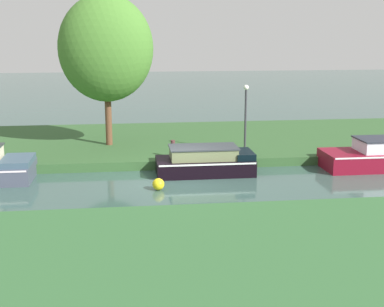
{
  "coord_description": "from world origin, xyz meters",
  "views": [
    {
      "loc": [
        -1.97,
        -20.52,
        5.95
      ],
      "look_at": [
        0.69,
        1.2,
        0.9
      ],
      "focal_mm": 49.76,
      "sensor_mm": 36.0,
      "label": 1
    }
  ],
  "objects_px": {
    "black_barge": "(206,162)",
    "lamp_post": "(246,111)",
    "channel_buoy": "(158,184)",
    "willow_tree_left": "(106,49)",
    "mooring_post_near": "(173,149)"
  },
  "relations": [
    {
      "from": "lamp_post",
      "to": "channel_buoy",
      "type": "bearing_deg",
      "value": -135.2
    },
    {
      "from": "channel_buoy",
      "to": "black_barge",
      "type": "bearing_deg",
      "value": 44.87
    },
    {
      "from": "lamp_post",
      "to": "channel_buoy",
      "type": "height_order",
      "value": "lamp_post"
    },
    {
      "from": "willow_tree_left",
      "to": "channel_buoy",
      "type": "distance_m",
      "value": 8.55
    },
    {
      "from": "lamp_post",
      "to": "channel_buoy",
      "type": "xyz_separation_m",
      "value": [
        -4.32,
        -4.29,
        -2.14
      ]
    },
    {
      "from": "willow_tree_left",
      "to": "lamp_post",
      "type": "bearing_deg",
      "value": -20.76
    },
    {
      "from": "lamp_post",
      "to": "channel_buoy",
      "type": "distance_m",
      "value": 6.45
    },
    {
      "from": "mooring_post_near",
      "to": "willow_tree_left",
      "type": "bearing_deg",
      "value": 134.68
    },
    {
      "from": "willow_tree_left",
      "to": "mooring_post_near",
      "type": "distance_m",
      "value": 6.02
    },
    {
      "from": "black_barge",
      "to": "channel_buoy",
      "type": "distance_m",
      "value": 3.07
    },
    {
      "from": "black_barge",
      "to": "lamp_post",
      "type": "xyz_separation_m",
      "value": [
        2.16,
        2.14,
        1.84
      ]
    },
    {
      "from": "willow_tree_left",
      "to": "black_barge",
      "type": "bearing_deg",
      "value": -47.25
    },
    {
      "from": "mooring_post_near",
      "to": "black_barge",
      "type": "bearing_deg",
      "value": -51.23
    },
    {
      "from": "channel_buoy",
      "to": "willow_tree_left",
      "type": "bearing_deg",
      "value": 106.94
    },
    {
      "from": "black_barge",
      "to": "channel_buoy",
      "type": "relative_size",
      "value": 8.95
    }
  ]
}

